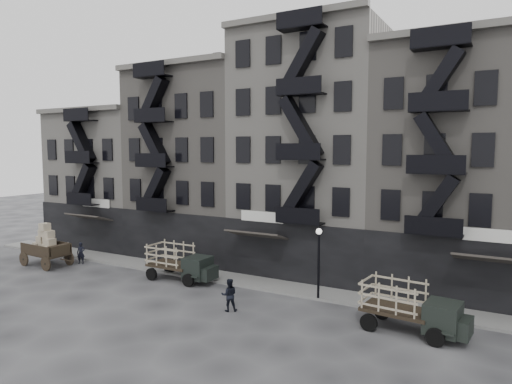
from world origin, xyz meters
The scene contains 13 objects.
ground centered at (0.00, 0.00, 0.00)m, with size 140.00×140.00×0.00m, color #38383A.
sidewalk centered at (0.00, 3.75, 0.07)m, with size 55.00×2.50×0.15m, color slate.
building_west centered at (-20.00, 9.83, 6.00)m, with size 10.00×11.35×13.20m.
building_midwest centered at (-10.00, 9.83, 7.50)m, with size 10.00×11.35×16.20m.
building_center centered at (0.00, 9.82, 8.50)m, with size 10.00×11.35×18.20m.
building_mideast centered at (10.00, 9.83, 7.50)m, with size 10.00×11.35×16.20m.
lamp_post centered at (3.00, 2.60, 2.78)m, with size 0.36×0.36×4.28m.
horse centered at (-18.50, 2.00, 0.78)m, with size 0.84×1.85×1.56m, color beige.
wagon centered at (-18.11, 0.00, 1.84)m, with size 3.90×2.22×3.22m.
stake_truck_west centered at (-6.67, 1.91, 1.41)m, with size 4.95×2.11×2.46m.
stake_truck_east centered at (8.64, 0.31, 1.42)m, with size 5.12×2.47×2.49m.
pedestrian_west centered at (-16.22, 1.71, 0.83)m, with size 0.60×0.40×1.66m, color black.
pedestrian_mid centered at (-0.60, -1.44, 0.90)m, with size 0.88×0.68×1.80m, color black.
Camera 1 is at (12.55, -21.87, 8.84)m, focal length 32.00 mm.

